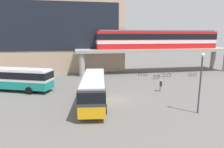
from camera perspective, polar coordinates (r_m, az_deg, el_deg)
ground_plane at (r=33.58m, az=-2.83°, el=-2.10°), size 120.00×120.00×0.00m
station_building at (r=48.00m, az=-16.07°, el=11.96°), size 29.81×13.72×17.40m
elevated_platform at (r=42.68m, az=12.68°, el=6.41°), size 33.87×5.77×5.04m
train at (r=42.70m, az=13.31°, el=9.96°), size 26.02×2.96×3.84m
bus_main at (r=22.27m, az=-5.40°, el=-3.79°), size 3.89×11.27×3.22m
bus_secondary at (r=30.70m, az=-27.01°, el=-0.81°), size 11.21×6.38×3.22m
bicycle_orange at (r=40.65m, az=22.68°, el=-0.10°), size 1.79×0.16×1.04m
bicycle_blue at (r=38.52m, az=9.08°, el=0.05°), size 1.70×0.68×1.04m
bicycle_black at (r=36.09m, az=13.01°, el=-0.86°), size 1.67×0.77×1.04m
bicycle_green at (r=38.23m, az=15.73°, el=-0.32°), size 1.79×0.12×1.04m
pedestrian_near_building at (r=28.12m, az=14.21°, el=-3.46°), size 0.34×0.45×1.65m
lamp_post at (r=20.91m, az=24.72°, el=-1.19°), size 0.36×0.36×6.11m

